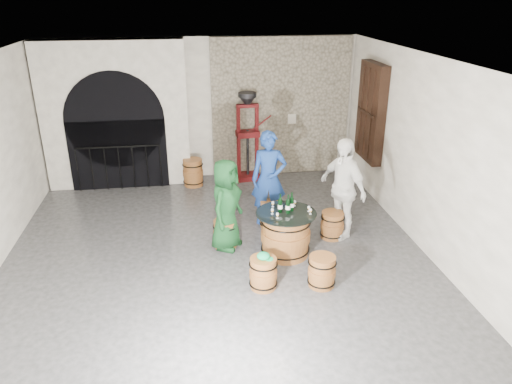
{
  "coord_description": "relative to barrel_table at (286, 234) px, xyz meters",
  "views": [
    {
      "loc": [
        -0.39,
        -6.96,
        4.16
      ],
      "look_at": [
        0.69,
        0.33,
        1.05
      ],
      "focal_mm": 34.0,
      "sensor_mm": 36.0,
      "label": 1
    }
  ],
  "objects": [
    {
      "name": "ground",
      "position": [
        -1.14,
        -0.04,
        -0.38
      ],
      "size": [
        8.0,
        8.0,
        0.0
      ],
      "primitive_type": "plane",
      "color": "#2C2C2E",
      "rests_on": "ground"
    },
    {
      "name": "wall_back",
      "position": [
        -1.14,
        3.96,
        1.22
      ],
      "size": [
        8.0,
        0.0,
        8.0
      ],
      "primitive_type": "plane",
      "rotation": [
        1.57,
        0.0,
        0.0
      ],
      "color": "silver",
      "rests_on": "ground"
    },
    {
      "name": "wall_front",
      "position": [
        -1.14,
        -4.04,
        1.22
      ],
      "size": [
        8.0,
        0.0,
        8.0
      ],
      "primitive_type": "plane",
      "rotation": [
        -1.57,
        0.0,
        0.0
      ],
      "color": "silver",
      "rests_on": "ground"
    },
    {
      "name": "wall_right",
      "position": [
        2.36,
        -0.04,
        1.22
      ],
      "size": [
        0.0,
        8.0,
        8.0
      ],
      "primitive_type": "plane",
      "rotation": [
        1.57,
        0.0,
        -1.57
      ],
      "color": "silver",
      "rests_on": "ground"
    },
    {
      "name": "ceiling",
      "position": [
        -1.14,
        -0.04,
        2.82
      ],
      "size": [
        8.0,
        8.0,
        0.0
      ],
      "primitive_type": "plane",
      "rotation": [
        3.14,
        0.0,
        0.0
      ],
      "color": "beige",
      "rests_on": "wall_back"
    },
    {
      "name": "stone_facing_panel",
      "position": [
        0.66,
        3.9,
        1.22
      ],
      "size": [
        3.2,
        0.12,
        3.18
      ],
      "primitive_type": "cube",
      "color": "gray",
      "rests_on": "ground"
    },
    {
      "name": "arched_opening",
      "position": [
        -3.04,
        3.69,
        1.2
      ],
      "size": [
        3.1,
        0.6,
        3.19
      ],
      "color": "silver",
      "rests_on": "ground"
    },
    {
      "name": "shuttered_window",
      "position": [
        2.24,
        2.36,
        1.42
      ],
      "size": [
        0.23,
        1.1,
        2.0
      ],
      "color": "black",
      "rests_on": "wall_right"
    },
    {
      "name": "barrel_table",
      "position": [
        0.0,
        0.0,
        0.0
      ],
      "size": [
        1.0,
        1.0,
        0.77
      ],
      "color": "#905B29",
      "rests_on": "ground"
    },
    {
      "name": "barrel_stool_left",
      "position": [
        -0.98,
        0.41,
        -0.14
      ],
      "size": [
        0.43,
        0.43,
        0.49
      ],
      "color": "#905B29",
      "rests_on": "ground"
    },
    {
      "name": "barrel_stool_far",
      "position": [
        -0.06,
        1.06,
        -0.14
      ],
      "size": [
        0.43,
        0.43,
        0.49
      ],
      "color": "#905B29",
      "rests_on": "ground"
    },
    {
      "name": "barrel_stool_right",
      "position": [
        0.95,
        0.47,
        -0.14
      ],
      "size": [
        0.43,
        0.43,
        0.49
      ],
      "color": "#905B29",
      "rests_on": "ground"
    },
    {
      "name": "barrel_stool_near_right",
      "position": [
        0.35,
        -1.0,
        -0.14
      ],
      "size": [
        0.43,
        0.43,
        0.49
      ],
      "color": "#905B29",
      "rests_on": "ground"
    },
    {
      "name": "barrel_stool_near_left",
      "position": [
        -0.53,
        -0.92,
        -0.14
      ],
      "size": [
        0.43,
        0.43,
        0.49
      ],
      "color": "#905B29",
      "rests_on": "ground"
    },
    {
      "name": "green_cap",
      "position": [
        -0.52,
        -0.92,
        0.15
      ],
      "size": [
        0.24,
        0.19,
        0.11
      ],
      "color": "#0D9854",
      "rests_on": "barrel_stool_near_left"
    },
    {
      "name": "person_green",
      "position": [
        -0.95,
        0.4,
        0.42
      ],
      "size": [
        0.84,
        0.93,
        1.6
      ],
      "primitive_type": "imported",
      "rotation": [
        0.0,
        0.0,
        1.03
      ],
      "color": "#0F3818",
      "rests_on": "ground"
    },
    {
      "name": "person_blue",
      "position": [
        -0.07,
        1.24,
        0.52
      ],
      "size": [
        0.71,
        0.51,
        1.8
      ],
      "primitive_type": "imported",
      "rotation": [
        0.0,
        0.0,
        -0.14
      ],
      "color": "navy",
      "rests_on": "ground"
    },
    {
      "name": "person_white",
      "position": [
        1.12,
        0.55,
        0.53
      ],
      "size": [
        0.86,
        1.16,
        1.83
      ],
      "primitive_type": "imported",
      "rotation": [
        0.0,
        0.0,
        -1.13
      ],
      "color": "white",
      "rests_on": "ground"
    },
    {
      "name": "wine_bottle_left",
      "position": [
        -0.09,
        0.04,
        0.52
      ],
      "size": [
        0.08,
        0.08,
        0.32
      ],
      "color": "black",
      "rests_on": "barrel_table"
    },
    {
      "name": "wine_bottle_center",
      "position": [
        0.02,
        -0.01,
        0.52
      ],
      "size": [
        0.08,
        0.08,
        0.32
      ],
      "color": "black",
      "rests_on": "barrel_table"
    },
    {
      "name": "wine_bottle_right",
      "position": [
        0.1,
        0.07,
        0.52
      ],
      "size": [
        0.08,
        0.08,
        0.32
      ],
      "color": "black",
      "rests_on": "barrel_table"
    },
    {
      "name": "tasting_glass_a",
      "position": [
        -0.18,
        -0.19,
        0.44
      ],
      "size": [
        0.05,
        0.05,
        0.1
      ],
      "primitive_type": null,
      "color": "orange",
      "rests_on": "barrel_table"
    },
    {
      "name": "tasting_glass_b",
      "position": [
        0.38,
        -0.01,
        0.44
      ],
      "size": [
        0.05,
        0.05,
        0.1
      ],
      "primitive_type": null,
      "color": "orange",
      "rests_on": "barrel_table"
    },
    {
      "name": "tasting_glass_c",
      "position": [
        -0.17,
        0.26,
        0.44
      ],
      "size": [
        0.05,
        0.05,
        0.1
      ],
      "primitive_type": null,
      "color": "orange",
      "rests_on": "barrel_table"
    },
    {
      "name": "tasting_glass_d",
      "position": [
        0.19,
        0.24,
        0.44
      ],
      "size": [
        0.05,
        0.05,
        0.1
      ],
      "primitive_type": null,
      "color": "orange",
      "rests_on": "barrel_table"
    },
    {
      "name": "tasting_glass_e",
      "position": [
        0.38,
        -0.11,
        0.44
      ],
      "size": [
        0.05,
        0.05,
        0.1
      ],
      "primitive_type": null,
      "color": "orange",
      "rests_on": "barrel_table"
    },
    {
      "name": "tasting_glass_f",
      "position": [
        -0.23,
        -0.02,
        0.44
      ],
      "size": [
        0.05,
        0.05,
        0.1
      ],
      "primitive_type": null,
      "color": "orange",
      "rests_on": "barrel_table"
    },
    {
      "name": "side_barrel",
      "position": [
        -1.44,
        3.35,
        -0.07
      ],
      "size": [
        0.47,
        0.47,
        0.62
      ],
      "rotation": [
        0.0,
        0.0,
        0.25
      ],
      "color": "#905B29",
      "rests_on": "ground"
    },
    {
      "name": "corking_press",
      "position": [
        -0.16,
        3.59,
        0.8
      ],
      "size": [
        0.86,
        0.51,
        2.03
      ],
      "rotation": [
        0.0,
        0.0,
        0.11
      ],
      "color": "#540E0F",
      "rests_on": "ground"
    },
    {
      "name": "control_box",
      "position": [
        0.91,
        3.82,
        0.97
      ],
      "size": [
        0.18,
        0.1,
        0.22
      ],
      "primitive_type": "cube",
      "color": "silver",
      "rests_on": "wall_back"
    }
  ]
}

